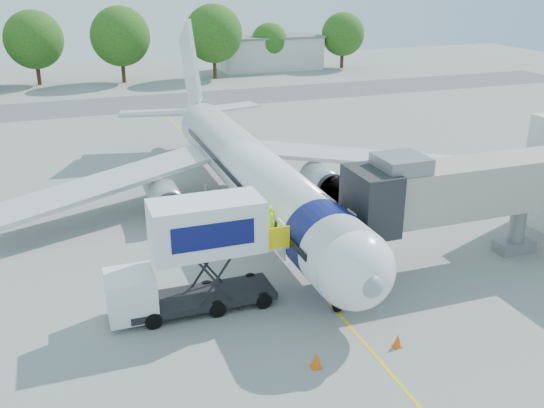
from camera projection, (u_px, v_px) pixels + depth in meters
name	position (u px, v px, depth m)	size (l,w,h in m)	color
ground	(270.00, 235.00, 37.38)	(160.00, 160.00, 0.00)	gray
guidance_line	(270.00, 235.00, 37.37)	(0.15, 70.00, 0.01)	yellow
taxiway_strip	(156.00, 102.00, 74.21)	(120.00, 10.00, 0.01)	#59595B
aircraft	(249.00, 170.00, 39.92)	(34.17, 37.73, 11.35)	white
jet_bridge	(456.00, 190.00, 32.17)	(13.90, 3.20, 6.60)	#A7A28F
catering_hiloader	(194.00, 257.00, 28.26)	(8.50, 2.44, 5.50)	black
safety_cone_a	(398.00, 341.00, 26.20)	(0.39, 0.39, 0.62)	#E9580C
safety_cone_b	(316.00, 360.00, 24.82)	(0.46, 0.46, 0.74)	#E9580C
outbuilding_right	(270.00, 52.00, 97.70)	(16.40, 7.40, 5.30)	beige
tree_c	(34.00, 40.00, 83.23)	(7.99, 7.99, 10.18)	#382314
tree_d	(120.00, 36.00, 84.90)	(8.31, 8.31, 10.59)	#382314
tree_e	(214.00, 34.00, 87.87)	(8.39, 8.39, 10.69)	#382314
tree_f	(270.00, 42.00, 95.94)	(5.82, 5.82, 7.42)	#382314
tree_g	(343.00, 34.00, 98.11)	(6.93, 6.93, 8.84)	#382314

